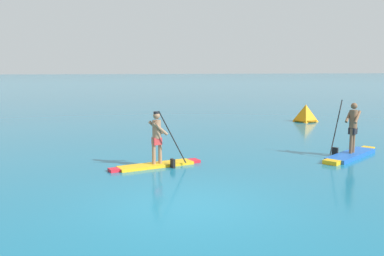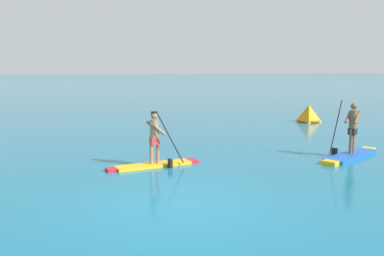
{
  "view_description": "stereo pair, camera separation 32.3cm",
  "coord_description": "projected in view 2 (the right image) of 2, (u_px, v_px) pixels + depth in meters",
  "views": [
    {
      "loc": [
        -2.1,
        -8.55,
        2.97
      ],
      "look_at": [
        2.06,
        7.34,
        0.64
      ],
      "focal_mm": 39.47,
      "sensor_mm": 36.0,
      "label": 1
    },
    {
      "loc": [
        -1.79,
        -8.63,
        2.97
      ],
      "look_at": [
        2.06,
        7.34,
        0.64
      ],
      "focal_mm": 39.47,
      "sensor_mm": 36.0,
      "label": 2
    }
  ],
  "objects": [
    {
      "name": "paddleboarder_far_right",
      "position": [
        351.0,
        147.0,
        14.13
      ],
      "size": [
        3.08,
        2.2,
        1.93
      ],
      "rotation": [
        0.0,
        0.0,
        3.72
      ],
      "color": "blue",
      "rests_on": "ground"
    },
    {
      "name": "paddleboarder_mid_center",
      "position": [
        155.0,
        152.0,
        12.82
      ],
      "size": [
        2.93,
        1.09,
        1.8
      ],
      "rotation": [
        0.0,
        0.0,
        0.24
      ],
      "color": "yellow",
      "rests_on": "ground"
    },
    {
      "name": "ground",
      "position": [
        179.0,
        207.0,
        9.13
      ],
      "size": [
        440.0,
        440.0,
        0.0
      ],
      "primitive_type": "plane",
      "color": "#196B8C"
    },
    {
      "name": "race_marker_buoy",
      "position": [
        309.0,
        114.0,
        23.56
      ],
      "size": [
        1.38,
        1.38,
        0.97
      ],
      "color": "orange",
      "rests_on": "ground"
    }
  ]
}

